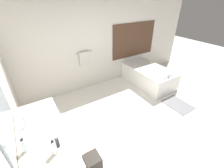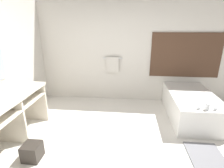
% 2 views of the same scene
% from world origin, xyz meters
% --- Properties ---
extents(ground_plane, '(16.00, 16.00, 0.00)m').
position_xyz_m(ground_plane, '(0.00, 0.00, 0.00)').
color(ground_plane, silver).
rests_on(ground_plane, ground).
extents(wall_back_with_blinds, '(7.40, 0.13, 2.70)m').
position_xyz_m(wall_back_with_blinds, '(0.05, 2.23, 1.34)').
color(wall_back_with_blinds, silver).
rests_on(wall_back_with_blinds, ground_plane).
extents(vanity_counter, '(0.65, 1.60, 0.87)m').
position_xyz_m(vanity_counter, '(-1.86, 0.13, 0.65)').
color(vanity_counter, beige).
rests_on(vanity_counter, ground_plane).
extents(sink_faucet, '(0.09, 0.04, 0.18)m').
position_xyz_m(sink_faucet, '(-2.04, 0.34, 0.96)').
color(sink_faucet, silver).
rests_on(sink_faucet, vanity_counter).
extents(bathtub, '(0.94, 1.69, 0.67)m').
position_xyz_m(bathtub, '(1.53, 1.34, 0.30)').
color(bathtub, white).
rests_on(bathtub, ground_plane).
extents(waste_bin, '(0.26, 0.26, 0.26)m').
position_xyz_m(waste_bin, '(-1.30, -0.25, 0.13)').
color(waste_bin, '#2D2823').
rests_on(waste_bin, ground_plane).
extents(bath_mat, '(0.53, 0.71, 0.02)m').
position_xyz_m(bath_mat, '(1.39, 0.04, 0.01)').
color(bath_mat, slate).
rests_on(bath_mat, ground_plane).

